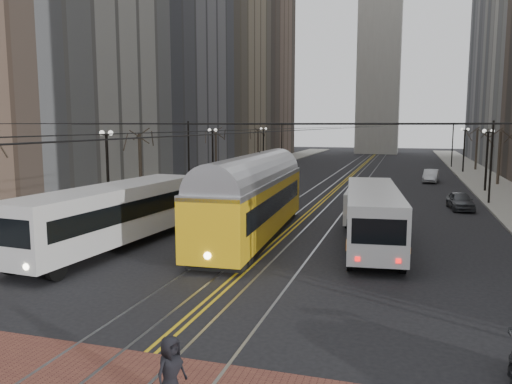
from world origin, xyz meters
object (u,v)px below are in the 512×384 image
Objects in this scene: cargo_van at (362,208)px; rear_bus at (372,218)px; transit_bus at (112,218)px; pedestrian_a at (171,371)px; streetcar at (253,206)px; sedan_grey at (460,201)px; sedan_silver at (431,176)px.

rear_bus is at bearing -81.87° from cargo_van.
transit_bus is 1.11× the size of rear_bus.
streetcar is at bearing 31.33° from pedestrian_a.
sedan_grey is at bearing 3.98° from pedestrian_a.
sedan_silver is at bearing 11.50° from pedestrian_a.
pedestrian_a is (3.28, -16.74, -0.96)m from streetcar.
streetcar is 3.02× the size of cargo_van.
pedestrian_a reaches higher than sedan_grey.
pedestrian_a is at bearing -97.84° from cargo_van.
pedestrian_a is (-7.43, -48.40, 0.13)m from sedan_silver.
sedan_silver is at bearing 68.35° from streetcar.
streetcar is 1.31× the size of rear_bus.
cargo_van is 26.84m from sedan_silver.
rear_bus reaches higher than sedan_grey.
transit_bus is 0.85× the size of streetcar.
cargo_van is at bearing 44.94° from transit_bus.
streetcar is 17.99m from sedan_grey.
cargo_van is at bearing -95.19° from sedan_silver.
transit_bus is at bearing -141.37° from sedan_grey.
sedan_grey is (18.05, 17.90, -0.94)m from transit_bus.
sedan_silver reaches higher than sedan_grey.
rear_bus is 5.70m from cargo_van.
transit_bus reaches higher than rear_bus.
cargo_van is (11.55, 9.91, -0.49)m from transit_bus.
streetcar is 7.71m from cargo_van.
streetcar is at bearing 171.43° from rear_bus.
sedan_silver is at bearing 76.45° from rear_bus.
rear_bus is 7.08× the size of pedestrian_a.
transit_bus is at bearing -108.85° from sedan_silver.
streetcar is 9.30× the size of pedestrian_a.
sedan_silver is (-1.33, 18.35, 0.04)m from sedan_grey.
transit_bus is at bearing -145.58° from streetcar.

